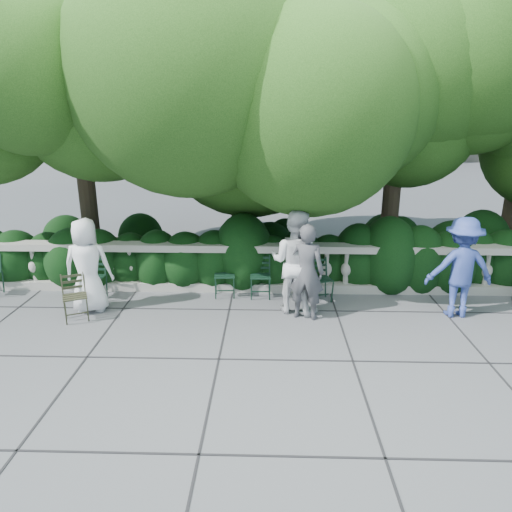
{
  "coord_description": "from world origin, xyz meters",
  "views": [
    {
      "loc": [
        0.24,
        -7.03,
        3.52
      ],
      "look_at": [
        0.0,
        1.0,
        1.0
      ],
      "focal_mm": 32.0,
      "sensor_mm": 36.0,
      "label": 1
    }
  ],
  "objects_px": {
    "chair_d": "(225,299)",
    "chair_e": "(322,303)",
    "chair_c": "(260,300)",
    "person_older_blue": "(461,268)",
    "person_businessman": "(88,266)",
    "chair_b": "(92,301)",
    "person_woman_grey": "(306,272)",
    "person_casual_man": "(295,262)",
    "chair_weathered": "(78,323)"
  },
  "relations": [
    {
      "from": "chair_d",
      "to": "chair_e",
      "type": "height_order",
      "value": "same"
    },
    {
      "from": "chair_c",
      "to": "chair_e",
      "type": "bearing_deg",
      "value": -8.12
    },
    {
      "from": "chair_d",
      "to": "chair_e",
      "type": "xyz_separation_m",
      "value": [
        1.91,
        -0.17,
        0.0
      ]
    },
    {
      "from": "chair_d",
      "to": "person_older_blue",
      "type": "relative_size",
      "value": 0.46
    },
    {
      "from": "person_businessman",
      "to": "person_older_blue",
      "type": "bearing_deg",
      "value": 176.43
    },
    {
      "from": "chair_b",
      "to": "person_woman_grey",
      "type": "xyz_separation_m",
      "value": [
        4.12,
        -0.6,
        0.87
      ]
    },
    {
      "from": "chair_e",
      "to": "person_casual_man",
      "type": "relative_size",
      "value": 0.44
    },
    {
      "from": "chair_e",
      "to": "chair_weathered",
      "type": "relative_size",
      "value": 1.0
    },
    {
      "from": "chair_e",
      "to": "chair_weathered",
      "type": "distance_m",
      "value": 4.5
    },
    {
      "from": "chair_b",
      "to": "chair_weathered",
      "type": "height_order",
      "value": "same"
    },
    {
      "from": "chair_weathered",
      "to": "person_woman_grey",
      "type": "relative_size",
      "value": 0.48
    },
    {
      "from": "chair_b",
      "to": "chair_c",
      "type": "distance_m",
      "value": 3.31
    },
    {
      "from": "chair_b",
      "to": "chair_e",
      "type": "bearing_deg",
      "value": 7.14
    },
    {
      "from": "chair_c",
      "to": "chair_e",
      "type": "height_order",
      "value": "same"
    },
    {
      "from": "chair_d",
      "to": "person_woman_grey",
      "type": "height_order",
      "value": "person_woman_grey"
    },
    {
      "from": "chair_e",
      "to": "person_woman_grey",
      "type": "xyz_separation_m",
      "value": [
        -0.39,
        -0.63,
        0.87
      ]
    },
    {
      "from": "chair_e",
      "to": "person_businessman",
      "type": "relative_size",
      "value": 0.48
    },
    {
      "from": "person_businessman",
      "to": "chair_c",
      "type": "bearing_deg",
      "value": -173.17
    },
    {
      "from": "chair_weathered",
      "to": "person_casual_man",
      "type": "xyz_separation_m",
      "value": [
        3.81,
        0.66,
        0.95
      ]
    },
    {
      "from": "person_businessman",
      "to": "person_older_blue",
      "type": "relative_size",
      "value": 0.96
    },
    {
      "from": "person_businessman",
      "to": "person_older_blue",
      "type": "distance_m",
      "value": 6.69
    },
    {
      "from": "person_casual_man",
      "to": "chair_c",
      "type": "bearing_deg",
      "value": -15.62
    },
    {
      "from": "person_older_blue",
      "to": "person_woman_grey",
      "type": "bearing_deg",
      "value": 3.05
    },
    {
      "from": "person_woman_grey",
      "to": "person_casual_man",
      "type": "distance_m",
      "value": 0.36
    },
    {
      "from": "person_casual_man",
      "to": "person_woman_grey",
      "type": "bearing_deg",
      "value": 144.73
    },
    {
      "from": "person_businessman",
      "to": "person_casual_man",
      "type": "bearing_deg",
      "value": 177.93
    },
    {
      "from": "chair_d",
      "to": "chair_weathered",
      "type": "distance_m",
      "value": 2.74
    },
    {
      "from": "chair_b",
      "to": "chair_c",
      "type": "xyz_separation_m",
      "value": [
        3.3,
        0.17,
        0.0
      ]
    },
    {
      "from": "chair_weathered",
      "to": "person_older_blue",
      "type": "xyz_separation_m",
      "value": [
        6.74,
        0.55,
        0.91
      ]
    },
    {
      "from": "chair_b",
      "to": "person_woman_grey",
      "type": "distance_m",
      "value": 4.25
    },
    {
      "from": "person_older_blue",
      "to": "chair_e",
      "type": "bearing_deg",
      "value": -11.63
    },
    {
      "from": "chair_b",
      "to": "chair_weathered",
      "type": "bearing_deg",
      "value": -76.28
    },
    {
      "from": "chair_b",
      "to": "chair_c",
      "type": "height_order",
      "value": "same"
    },
    {
      "from": "chair_b",
      "to": "person_older_blue",
      "type": "relative_size",
      "value": 0.46
    },
    {
      "from": "person_businessman",
      "to": "person_woman_grey",
      "type": "xyz_separation_m",
      "value": [
        3.95,
        -0.2,
        -0.01
      ]
    },
    {
      "from": "chair_c",
      "to": "person_woman_grey",
      "type": "xyz_separation_m",
      "value": [
        0.81,
        -0.77,
        0.87
      ]
    },
    {
      "from": "person_woman_grey",
      "to": "person_older_blue",
      "type": "xyz_separation_m",
      "value": [
        2.74,
        0.19,
        0.04
      ]
    },
    {
      "from": "person_woman_grey",
      "to": "person_casual_man",
      "type": "bearing_deg",
      "value": -42.07
    },
    {
      "from": "chair_b",
      "to": "person_businessman",
      "type": "bearing_deg",
      "value": -60.71
    },
    {
      "from": "person_businessman",
      "to": "person_casual_man",
      "type": "relative_size",
      "value": 0.92
    },
    {
      "from": "chair_d",
      "to": "person_casual_man",
      "type": "height_order",
      "value": "person_casual_man"
    },
    {
      "from": "chair_b",
      "to": "person_older_blue",
      "type": "bearing_deg",
      "value": 3.23
    },
    {
      "from": "chair_weathered",
      "to": "chair_b",
      "type": "bearing_deg",
      "value": 72.19
    },
    {
      "from": "chair_c",
      "to": "chair_e",
      "type": "relative_size",
      "value": 1.0
    },
    {
      "from": "person_businessman",
      "to": "chair_e",
      "type": "bearing_deg",
      "value": -177.74
    },
    {
      "from": "chair_weathered",
      "to": "person_businessman",
      "type": "height_order",
      "value": "person_businessman"
    },
    {
      "from": "chair_c",
      "to": "person_older_blue",
      "type": "height_order",
      "value": "person_older_blue"
    },
    {
      "from": "chair_e",
      "to": "chair_weathered",
      "type": "xyz_separation_m",
      "value": [
        -4.39,
        -1.0,
        0.0
      ]
    },
    {
      "from": "chair_c",
      "to": "person_casual_man",
      "type": "height_order",
      "value": "person_casual_man"
    },
    {
      "from": "chair_b",
      "to": "chair_c",
      "type": "relative_size",
      "value": 1.0
    }
  ]
}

